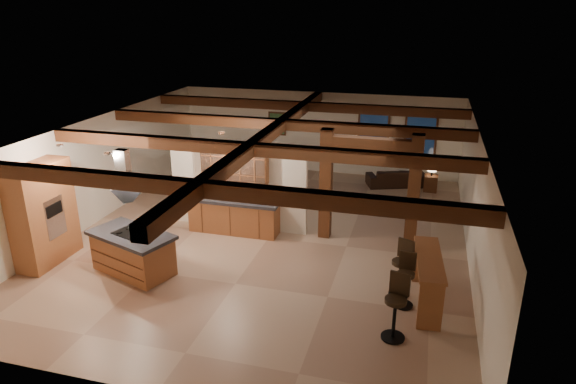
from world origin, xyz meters
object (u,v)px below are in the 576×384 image
Objects in this scene: kitchen_island at (133,252)px; bar_counter at (428,273)px; dining_table at (271,190)px; sofa at (397,177)px.

bar_counter is (6.48, 0.36, 0.22)m from kitchen_island.
dining_table is 0.85× the size of sofa.
kitchen_island is at bearing 34.48° from sofa.
bar_counter is (4.82, -4.98, 0.41)m from dining_table.
kitchen_island is 5.60m from dining_table.
kitchen_island is 1.11× the size of sofa.
kitchen_island is at bearing -176.81° from bar_counter.
dining_table is (1.66, 5.34, -0.19)m from kitchen_island.
sofa is 0.97× the size of bar_counter.
dining_table is at bearing 11.59° from sofa.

